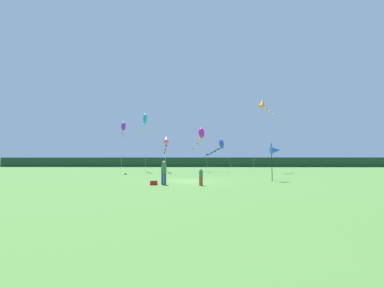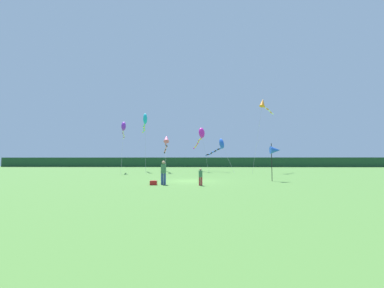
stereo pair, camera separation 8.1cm
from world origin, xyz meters
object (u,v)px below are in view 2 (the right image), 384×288
at_px(person_adult, 163,171).
at_px(cooler_box, 154,183).
at_px(kite_magenta, 201,135).
at_px(kite_purple, 124,128).
at_px(kite_blue, 220,145).
at_px(kite_rainbow, 166,141).
at_px(person_child, 201,176).
at_px(banner_flag_pole, 275,150).
at_px(kite_cyan, 145,120).
at_px(kite_orange, 263,104).

relative_size(person_adult, cooler_box, 3.62).
height_order(kite_magenta, kite_purple, kite_purple).
bearing_deg(kite_magenta, kite_blue, -13.79).
relative_size(cooler_box, kite_purple, 0.07).
bearing_deg(kite_rainbow, person_adult, -82.85).
bearing_deg(person_child, banner_flag_pole, 30.43).
bearing_deg(kite_cyan, person_child, -66.58).
relative_size(person_child, kite_cyan, 0.14).
bearing_deg(person_adult, kite_blue, 73.14).
bearing_deg(kite_purple, cooler_box, -65.09).
bearing_deg(kite_cyan, cooler_box, -75.33).
bearing_deg(kite_orange, person_adult, -124.07).
height_order(person_adult, kite_magenta, kite_magenta).
relative_size(banner_flag_pole, kite_orange, 0.30).
relative_size(banner_flag_pole, kite_rainbow, 0.34).
bearing_deg(kite_orange, kite_purple, -171.76).
relative_size(kite_magenta, kite_rainbow, 0.95).
bearing_deg(banner_flag_pole, cooler_box, -160.38).
bearing_deg(kite_orange, cooler_box, -125.22).
xyz_separation_m(cooler_box, kite_purple, (-7.43, 16.00, 6.37)).
xyz_separation_m(person_child, kite_rainbow, (-5.06, 18.17, 4.04)).
height_order(cooler_box, kite_orange, kite_orange).
bearing_deg(kite_purple, kite_orange, 8.24).
bearing_deg(cooler_box, kite_orange, 54.78).
bearing_deg(cooler_box, person_adult, 17.53).
bearing_deg(cooler_box, kite_magenta, 79.88).
relative_size(person_adult, kite_rainbow, 0.18).
height_order(banner_flag_pole, kite_cyan, kite_cyan).
distance_m(kite_purple, kite_cyan, 4.93).
height_order(person_adult, kite_orange, kite_orange).
bearing_deg(cooler_box, person_child, -4.70).
bearing_deg(person_adult, kite_purple, 117.31).
xyz_separation_m(person_adult, kite_purple, (-8.15, 15.78, 5.51)).
relative_size(person_child, banner_flag_pole, 0.38).
height_order(cooler_box, banner_flag_pole, banner_flag_pole).
distance_m(person_adult, person_child, 2.91).
relative_size(person_child, kite_blue, 0.17).
height_order(banner_flag_pole, kite_orange, kite_orange).
relative_size(banner_flag_pole, kite_magenta, 0.35).
xyz_separation_m(kite_purple, kite_orange, (20.86, 3.02, 4.04)).
distance_m(banner_flag_pole, kite_rainbow, 18.59).
xyz_separation_m(person_child, cooler_box, (-3.57, 0.29, -0.56)).
height_order(kite_blue, kite_cyan, kite_cyan).
bearing_deg(kite_purple, person_adult, -62.69).
relative_size(person_adult, kite_magenta, 0.19).
distance_m(person_adult, banner_flag_pole, 10.37).
height_order(kite_rainbow, kite_purple, kite_purple).
distance_m(cooler_box, kite_blue, 21.68).
bearing_deg(kite_blue, banner_flag_pole, -77.78).
distance_m(cooler_box, banner_flag_pole, 11.28).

